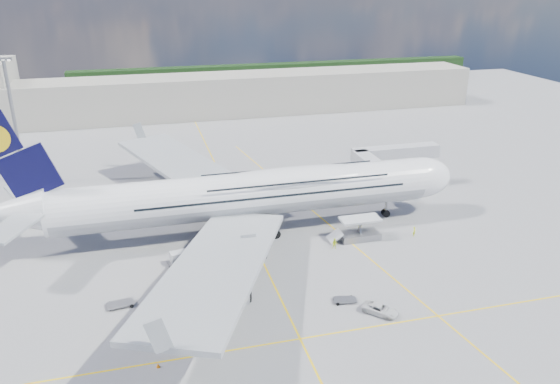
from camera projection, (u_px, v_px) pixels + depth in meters
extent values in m
plane|color=gray|center=(262.00, 260.00, 82.46)|extent=(300.00, 300.00, 0.00)
cube|color=yellow|center=(262.00, 260.00, 82.46)|extent=(0.25, 220.00, 0.01)
cube|color=yellow|center=(300.00, 339.00, 64.48)|extent=(120.00, 0.25, 0.01)
cube|color=yellow|center=(327.00, 223.00, 94.78)|extent=(14.16, 99.06, 0.01)
cylinder|color=white|center=(247.00, 194.00, 88.94)|extent=(62.00, 7.20, 7.20)
cylinder|color=#9EA0A5|center=(247.00, 195.00, 89.00)|extent=(60.76, 7.13, 7.13)
ellipsoid|color=white|center=(295.00, 179.00, 90.12)|extent=(36.00, 6.84, 3.76)
ellipsoid|color=white|center=(419.00, 178.00, 96.33)|extent=(11.52, 7.20, 7.20)
ellipsoid|color=black|center=(436.00, 173.00, 96.89)|extent=(3.84, 4.16, 1.44)
cone|color=white|center=(11.00, 212.00, 80.19)|extent=(10.00, 6.84, 6.84)
cube|color=black|center=(15.00, 154.00, 77.42)|extent=(11.02, 0.46, 14.61)
cube|color=#999EA3|center=(186.00, 167.00, 105.45)|extent=(25.49, 39.15, 3.35)
cube|color=#999EA3|center=(218.00, 265.00, 69.50)|extent=(25.49, 39.15, 3.35)
cylinder|color=#B7BABF|center=(218.00, 190.00, 100.79)|extent=(5.20, 3.50, 3.50)
cylinder|color=#B7BABF|center=(188.00, 173.00, 109.15)|extent=(5.20, 3.50, 3.50)
cylinder|color=#B7BABF|center=(245.00, 251.00, 78.32)|extent=(5.20, 3.50, 3.50)
cylinder|color=#B7BABF|center=(226.00, 293.00, 67.81)|extent=(5.20, 3.50, 3.50)
cylinder|color=gray|center=(386.00, 205.00, 96.60)|extent=(0.44, 0.44, 3.80)
cylinder|color=black|center=(386.00, 213.00, 97.17)|extent=(1.30, 0.90, 1.30)
cylinder|color=gray|center=(248.00, 220.00, 90.64)|extent=(0.56, 0.56, 3.80)
cylinder|color=black|center=(244.00, 220.00, 94.05)|extent=(1.50, 0.90, 1.50)
cube|color=#B7B7BC|center=(368.00, 164.00, 102.52)|extent=(3.00, 10.00, 2.60)
cube|color=#B7B7BC|center=(395.00, 153.00, 108.92)|extent=(18.00, 3.00, 2.60)
cylinder|color=gray|center=(371.00, 175.00, 107.00)|extent=(0.80, 0.80, 7.10)
cylinder|color=black|center=(370.00, 190.00, 108.14)|extent=(0.90, 0.80, 0.90)
cylinder|color=gray|center=(430.00, 166.00, 112.14)|extent=(1.00, 1.00, 7.10)
cube|color=gray|center=(428.00, 181.00, 113.30)|extent=(2.00, 2.00, 0.80)
cylinder|color=#B7B7BC|center=(377.00, 170.00, 99.11)|extent=(3.60, 3.60, 2.80)
cube|color=silver|center=(360.00, 219.00, 87.83)|extent=(6.50, 3.20, 0.35)
cube|color=gray|center=(359.00, 236.00, 88.91)|extent=(6.50, 3.20, 1.10)
cube|color=gray|center=(360.00, 227.00, 88.36)|extent=(0.22, 1.99, 3.00)
cylinder|color=black|center=(347.00, 242.00, 87.29)|extent=(0.70, 0.30, 0.70)
cube|color=silver|center=(335.00, 236.00, 87.75)|extent=(2.16, 2.60, 1.60)
cylinder|color=gray|center=(15.00, 124.00, 108.77)|extent=(0.70, 0.70, 25.00)
cube|color=gray|center=(3.00, 59.00, 104.09)|extent=(3.00, 0.40, 0.60)
cube|color=#B2AD9E|center=(191.00, 96.00, 165.63)|extent=(180.00, 16.00, 12.00)
cube|color=#193814|center=(280.00, 74.00, 216.35)|extent=(160.00, 6.00, 8.00)
cube|color=gray|center=(121.00, 304.00, 70.72)|extent=(3.64, 2.32, 0.20)
cylinder|color=black|center=(110.00, 309.00, 69.83)|extent=(0.50, 0.20, 0.50)
cylinder|color=black|center=(132.00, 300.00, 71.70)|extent=(0.50, 0.20, 0.50)
cube|color=gray|center=(204.00, 286.00, 74.90)|extent=(3.34, 2.35, 0.18)
cylinder|color=black|center=(196.00, 290.00, 74.12)|extent=(0.44, 0.18, 0.44)
cylinder|color=black|center=(212.00, 283.00, 75.78)|extent=(0.44, 0.18, 0.44)
cube|color=gray|center=(179.00, 262.00, 81.01)|extent=(3.55, 2.38, 0.20)
cylinder|color=black|center=(171.00, 266.00, 80.17)|extent=(0.48, 0.20, 0.48)
cylinder|color=black|center=(187.00, 260.00, 81.96)|extent=(0.48, 0.20, 0.48)
cube|color=silver|center=(179.00, 257.00, 80.69)|extent=(2.68, 2.09, 1.63)
cube|color=gray|center=(165.00, 301.00, 71.36)|extent=(3.55, 2.85, 0.19)
cylinder|color=black|center=(156.00, 306.00, 70.55)|extent=(0.46, 0.19, 0.46)
cylinder|color=black|center=(174.00, 298.00, 72.27)|extent=(0.46, 0.19, 0.46)
cube|color=gray|center=(345.00, 300.00, 71.68)|extent=(3.22, 2.16, 0.18)
cylinder|color=black|center=(338.00, 304.00, 70.92)|extent=(0.43, 0.18, 0.43)
cylinder|color=black|center=(351.00, 297.00, 72.54)|extent=(0.43, 0.18, 0.43)
cube|color=gray|center=(255.00, 260.00, 81.79)|extent=(3.01, 2.08, 0.16)
cylinder|color=black|center=(248.00, 263.00, 81.08)|extent=(0.40, 0.16, 0.40)
cylinder|color=black|center=(261.00, 258.00, 82.58)|extent=(0.40, 0.16, 0.40)
cube|color=silver|center=(254.00, 256.00, 81.52)|extent=(2.28, 1.82, 1.37)
cube|color=silver|center=(214.00, 285.00, 74.53)|extent=(2.86, 1.77, 1.23)
cube|color=black|center=(214.00, 280.00, 74.25)|extent=(1.17, 1.31, 0.47)
cylinder|color=black|center=(208.00, 290.00, 73.97)|extent=(0.61, 0.24, 0.61)
cylinder|color=black|center=(221.00, 284.00, 75.35)|extent=(0.61, 0.24, 0.61)
cube|color=gray|center=(184.00, 185.00, 109.34)|extent=(6.18, 2.91, 1.83)
cube|color=silver|center=(180.00, 177.00, 108.54)|extent=(4.65, 2.81, 2.02)
cube|color=silver|center=(195.00, 180.00, 109.58)|extent=(1.90, 2.29, 1.47)
cube|color=black|center=(198.00, 179.00, 109.66)|extent=(0.36, 1.84, 0.83)
cylinder|color=black|center=(195.00, 188.00, 109.02)|extent=(1.01, 0.32, 1.01)
cylinder|color=black|center=(173.00, 186.00, 109.95)|extent=(1.01, 0.32, 1.01)
cube|color=orange|center=(180.00, 180.00, 108.78)|extent=(4.70, 2.86, 0.46)
cube|color=gray|center=(180.00, 179.00, 112.94)|extent=(6.16, 3.84, 1.78)
cube|color=silver|center=(176.00, 171.00, 112.17)|extent=(4.75, 3.45, 1.96)
cube|color=silver|center=(190.00, 174.00, 113.17)|extent=(2.16, 2.45, 1.42)
cube|color=black|center=(193.00, 173.00, 113.26)|extent=(0.68, 1.73, 0.80)
cylinder|color=black|center=(190.00, 181.00, 112.63)|extent=(0.98, 0.31, 0.98)
cylinder|color=black|center=(170.00, 180.00, 113.54)|extent=(0.98, 0.31, 0.98)
imported|color=silver|center=(380.00, 309.00, 69.04)|extent=(4.70, 4.81, 1.28)
imported|color=#EBFD1A|center=(414.00, 231.00, 89.73)|extent=(0.72, 0.70, 1.66)
imported|color=#C5DE17|center=(335.00, 244.00, 85.40)|extent=(1.08, 0.98, 1.81)
imported|color=#CAFF1A|center=(242.00, 274.00, 76.58)|extent=(0.58, 1.19, 1.96)
imported|color=#F1FF1A|center=(360.00, 225.00, 92.25)|extent=(0.89, 0.86, 1.53)
imported|color=#B9DE17|center=(252.00, 280.00, 75.21)|extent=(1.24, 0.93, 1.71)
cone|color=orange|center=(386.00, 198.00, 104.98)|extent=(0.41, 0.41, 0.53)
cube|color=orange|center=(386.00, 199.00, 105.07)|extent=(0.36, 0.36, 0.03)
cone|color=orange|center=(198.00, 198.00, 104.62)|extent=(0.41, 0.41, 0.53)
cube|color=orange|center=(198.00, 200.00, 104.71)|extent=(0.36, 0.36, 0.03)
cone|color=orange|center=(180.00, 198.00, 104.60)|extent=(0.46, 0.46, 0.58)
cube|color=orange|center=(180.00, 200.00, 104.70)|extent=(0.40, 0.40, 0.03)
cone|color=orange|center=(199.00, 281.00, 76.13)|extent=(0.44, 0.44, 0.56)
cube|color=orange|center=(199.00, 283.00, 76.23)|extent=(0.38, 0.38, 0.03)
cone|color=orange|center=(158.00, 365.00, 59.69)|extent=(0.43, 0.43, 0.55)
cube|color=orange|center=(158.00, 367.00, 59.79)|extent=(0.37, 0.37, 0.03)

